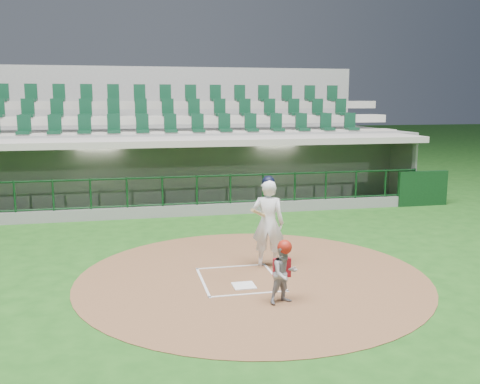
% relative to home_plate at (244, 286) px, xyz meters
% --- Properties ---
extents(ground, '(120.00, 120.00, 0.00)m').
position_rel_home_plate_xyz_m(ground, '(0.00, 0.70, -0.02)').
color(ground, '#1A4A15').
rests_on(ground, ground).
extents(dirt_circle, '(7.20, 7.20, 0.01)m').
position_rel_home_plate_xyz_m(dirt_circle, '(0.30, 0.50, -0.02)').
color(dirt_circle, brown).
rests_on(dirt_circle, ground).
extents(home_plate, '(0.43, 0.43, 0.02)m').
position_rel_home_plate_xyz_m(home_plate, '(0.00, 0.00, 0.00)').
color(home_plate, white).
rests_on(home_plate, dirt_circle).
extents(batter_box_chalk, '(1.55, 1.80, 0.01)m').
position_rel_home_plate_xyz_m(batter_box_chalk, '(0.00, 0.40, -0.00)').
color(batter_box_chalk, white).
rests_on(batter_box_chalk, ground).
extents(dugout_structure, '(16.40, 3.70, 3.00)m').
position_rel_home_plate_xyz_m(dugout_structure, '(0.10, 8.51, 0.94)').
color(dugout_structure, slate).
rests_on(dugout_structure, ground).
extents(seating_deck, '(17.00, 6.72, 5.15)m').
position_rel_home_plate_xyz_m(seating_deck, '(0.00, 11.61, 1.40)').
color(seating_deck, slate).
rests_on(seating_deck, ground).
extents(batter, '(0.95, 0.98, 2.00)m').
position_rel_home_plate_xyz_m(batter, '(0.80, 1.16, 0.98)').
color(batter, white).
rests_on(batter, dirt_circle).
extents(catcher, '(0.62, 0.54, 1.16)m').
position_rel_home_plate_xyz_m(catcher, '(0.51, -0.99, 0.57)').
color(catcher, '#97979C').
rests_on(catcher, dirt_circle).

